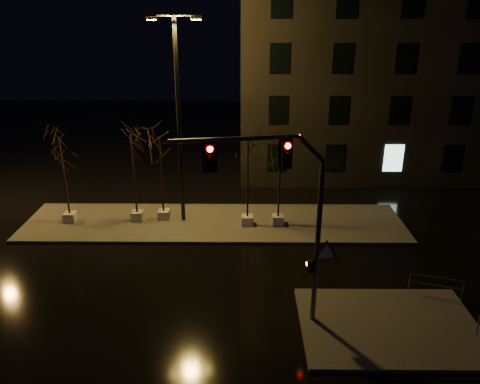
{
  "coord_description": "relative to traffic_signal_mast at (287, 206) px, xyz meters",
  "views": [
    {
      "loc": [
        1.73,
        -18.8,
        11.77
      ],
      "look_at": [
        1.53,
        4.0,
        2.8
      ],
      "focal_mm": 35.0,
      "sensor_mm": 36.0,
      "label": 1
    }
  ],
  "objects": [
    {
      "name": "sidewalk_corner",
      "position": [
        4.21,
        -0.16,
        -5.09
      ],
      "size": [
        7.0,
        5.0,
        0.15
      ],
      "primitive_type": "cube",
      "color": "#47443F",
      "rests_on": "ground"
    },
    {
      "name": "tree_1",
      "position": [
        -7.81,
        9.5,
        -0.99
      ],
      "size": [
        1.8,
        1.8,
        5.3
      ],
      "color": "beige",
      "rests_on": "median"
    },
    {
      "name": "tree_0",
      "position": [
        -11.69,
        9.28,
        -1.07
      ],
      "size": [
        1.8,
        1.8,
        5.19
      ],
      "color": "beige",
      "rests_on": "median"
    },
    {
      "name": "traffic_signal_mast",
      "position": [
        0.0,
        0.0,
        0.0
      ],
      "size": [
        6.19,
        1.02,
        7.63
      ],
      "rotation": [
        0.0,
        0.0,
        0.16
      ],
      "color": "#56575D",
      "rests_on": "sidewalk_corner"
    },
    {
      "name": "tree_3",
      "position": [
        -1.35,
        8.94,
        -1.06
      ],
      "size": [
        1.8,
        1.8,
        5.2
      ],
      "color": "beige",
      "rests_on": "median"
    },
    {
      "name": "median",
      "position": [
        -3.29,
        9.34,
        -5.09
      ],
      "size": [
        22.0,
        5.0,
        0.15
      ],
      "primitive_type": "cube",
      "color": "#47443F",
      "rests_on": "ground"
    },
    {
      "name": "tree_2",
      "position": [
        -6.27,
        9.68,
        -1.14
      ],
      "size": [
        1.8,
        1.8,
        5.1
      ],
      "color": "beige",
      "rests_on": "median"
    },
    {
      "name": "ground",
      "position": [
        -3.29,
        3.34,
        -5.16
      ],
      "size": [
        90.0,
        90.0,
        0.0
      ],
      "primitive_type": "plane",
      "color": "black",
      "rests_on": "ground"
    },
    {
      "name": "guard_rail_a",
      "position": [
        6.71,
        1.84,
        -4.39
      ],
      "size": [
        2.09,
        0.7,
        0.95
      ],
      "rotation": [
        0.0,
        0.0,
        -0.31
      ],
      "color": "#56575D",
      "rests_on": "sidewalk_corner"
    },
    {
      "name": "tree_4",
      "position": [
        0.42,
        8.99,
        -0.78
      ],
      "size": [
        1.8,
        1.8,
        5.57
      ],
      "color": "beige",
      "rests_on": "median"
    },
    {
      "name": "building",
      "position": [
        10.71,
        21.34,
        2.34
      ],
      "size": [
        25.0,
        12.0,
        15.0
      ],
      "primitive_type": "cube",
      "color": "black",
      "rests_on": "ground"
    },
    {
      "name": "streetlight_main",
      "position": [
        -5.11,
        9.58,
        1.54
      ],
      "size": [
        2.83,
        0.87,
        11.36
      ],
      "rotation": [
        0.0,
        0.0,
        0.2
      ],
      "color": "black",
      "rests_on": "median"
    }
  ]
}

